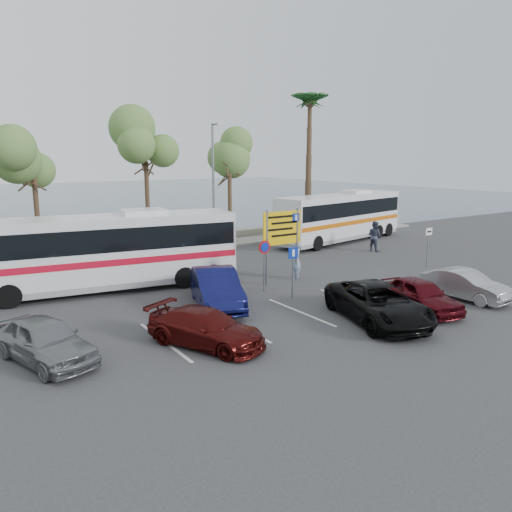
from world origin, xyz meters
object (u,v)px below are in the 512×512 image
direction_sign (282,233)px  car_blue (216,288)px  suv_black (378,303)px  pedestrian_far (374,236)px  coach_bus_right (340,218)px  pedestrian_near (296,261)px  car_silver_b (465,285)px  street_lamp_right (214,179)px  coach_bus_left (107,254)px  car_maroon (206,328)px  car_silver_a (44,340)px  car_red (420,295)px

direction_sign → car_blue: bearing=-159.8°
direction_sign → suv_black: bearing=-94.3°
direction_sign → pedestrian_far: 10.53m
car_blue → suv_black: car_blue is taller
coach_bus_right → pedestrian_near: 12.05m
car_blue → pedestrian_far: bearing=38.3°
car_blue → car_silver_b: (9.49, -5.00, -0.15)m
street_lamp_right → car_blue: 14.23m
direction_sign → pedestrian_near: (1.00, 0.13, -1.47)m
coach_bus_left → pedestrian_near: (8.50, -3.17, -0.74)m
street_lamp_right → coach_bus_left: 12.16m
suv_black → car_silver_b: 5.39m
direction_sign → coach_bus_right: size_ratio=0.30×
suv_black → car_silver_b: size_ratio=1.33×
street_lamp_right → car_silver_b: street_lamp_right is taller
street_lamp_right → coach_bus_left: size_ratio=0.67×
car_maroon → suv_black: suv_black is taller
car_silver_b → pedestrian_near: 7.87m
suv_black → pedestrian_far: pedestrian_far is taller
street_lamp_right → direction_sign: 10.73m
coach_bus_left → coach_bus_right: size_ratio=1.01×
car_silver_a → car_red: (13.54, -2.93, -0.03)m
pedestrian_far → coach_bus_left: bearing=83.2°
coach_bus_right → direction_sign: bearing=-145.6°
car_maroon → pedestrian_far: pedestrian_far is taller
coach_bus_left → coach_bus_right: coach_bus_left is taller
coach_bus_right → pedestrian_near: size_ratio=6.20×
car_blue → car_maroon: (-2.40, -3.58, -0.18)m
direction_sign → car_red: (1.90, -6.70, -1.77)m
direction_sign → car_silver_a: bearing=-162.1°
car_blue → suv_black: (4.10, -5.00, -0.07)m
street_lamp_right → car_silver_a: bearing=-134.1°
street_lamp_right → coach_bus_right: 9.62m
direction_sign → car_blue: direction_sign is taller
direction_sign → car_maroon: (-7.00, -5.27, -1.83)m
coach_bus_right → car_red: coach_bus_right is taller
suv_black → pedestrian_far: (10.41, 9.98, 0.27)m
pedestrian_far → street_lamp_right: bearing=41.5°
coach_bus_right → pedestrian_near: coach_bus_right is taller
car_blue → pedestrian_far: 15.34m
pedestrian_far → car_silver_b: bearing=146.6°
car_red → pedestrian_near: (-0.90, 6.83, 0.30)m
direction_sign → pedestrian_near: direction_sign is taller
direction_sign → suv_black: direction_sign is taller
car_blue → pedestrian_near: bearing=37.4°
coach_bus_left → coach_bus_right: (18.16, 4.00, -0.02)m
street_lamp_right → suv_black: (-2.50, -17.02, -3.89)m
street_lamp_right → pedestrian_near: size_ratio=4.18×
car_blue → coach_bus_left: bearing=139.5°
coach_bus_left → car_silver_a: 8.25m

